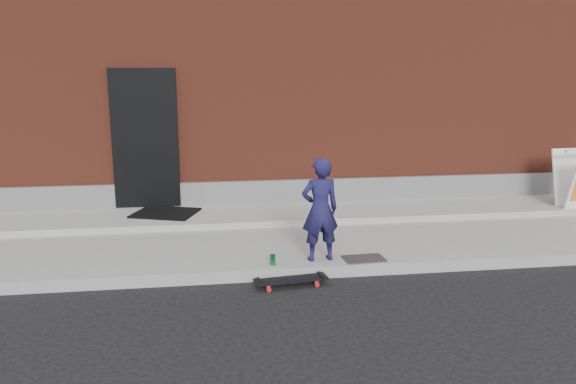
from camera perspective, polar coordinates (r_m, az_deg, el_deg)
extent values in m
plane|color=black|center=(7.00, 5.60, -8.64)|extent=(80.00, 80.00, 0.00)
cube|color=gray|center=(8.36, 3.19, -4.53)|extent=(20.00, 3.00, 0.15)
cube|color=#969691|center=(9.18, 2.11, -2.16)|extent=(20.00, 1.20, 0.10)
cube|color=maroon|center=(13.43, -1.36, 12.37)|extent=(20.00, 8.00, 5.00)
cube|color=slate|center=(9.66, 1.52, 0.11)|extent=(20.00, 0.10, 0.40)
cube|color=black|center=(9.42, -14.29, 5.28)|extent=(1.05, 0.12, 2.25)
imported|color=#18163F|center=(6.96, 3.27, -1.80)|extent=(0.50, 0.36, 1.30)
cylinder|color=red|center=(6.85, 2.46, -8.81)|extent=(0.06, 0.04, 0.06)
cylinder|color=red|center=(6.69, 2.95, -9.36)|extent=(0.06, 0.04, 0.06)
cylinder|color=red|center=(6.70, -2.34, -9.29)|extent=(0.06, 0.04, 0.06)
cylinder|color=red|center=(6.54, -1.97, -9.87)|extent=(0.06, 0.04, 0.06)
cube|color=silver|center=(6.75, 2.71, -8.78)|extent=(0.08, 0.19, 0.02)
cube|color=silver|center=(6.61, -2.16, -9.26)|extent=(0.08, 0.19, 0.02)
cube|color=black|center=(6.67, 0.30, -8.88)|extent=(0.86, 0.32, 0.02)
cube|color=white|center=(10.61, 26.62, 1.39)|extent=(0.60, 0.31, 0.94)
cylinder|color=#1A8233|center=(6.93, -1.57, -6.90)|extent=(0.07, 0.07, 0.13)
cube|color=black|center=(9.14, -12.34, -2.09)|extent=(1.14, 1.03, 0.03)
cube|color=#4F4F54|center=(7.20, 7.72, -6.74)|extent=(0.54, 0.36, 0.02)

